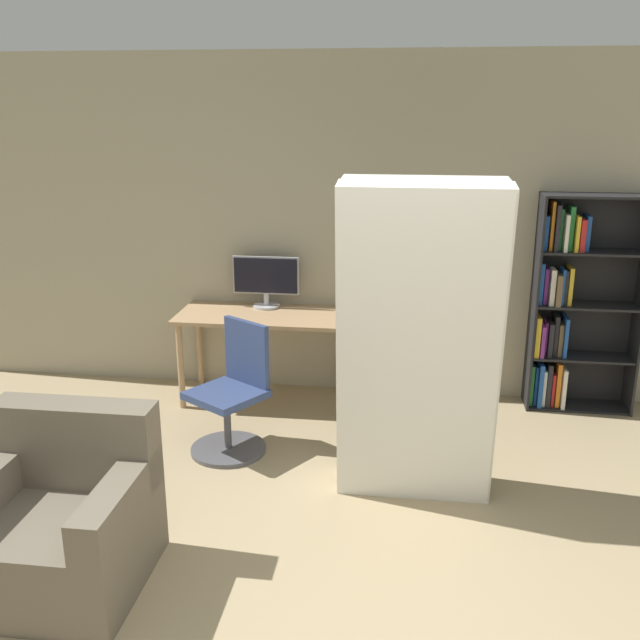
# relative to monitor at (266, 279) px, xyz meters

# --- Properties ---
(wall_back) EXTENTS (8.00, 0.06, 2.70)m
(wall_back) POSITION_rel_monitor_xyz_m (1.06, 0.16, 0.39)
(wall_back) COLOR tan
(wall_back) RESTS_ON ground
(desk) EXTENTS (1.36, 0.63, 0.72)m
(desk) POSITION_rel_monitor_xyz_m (0.02, -0.19, -0.32)
(desk) COLOR tan
(desk) RESTS_ON ground
(monitor) EXTENTS (0.54, 0.22, 0.42)m
(monitor) POSITION_rel_monitor_xyz_m (0.00, 0.00, 0.00)
(monitor) COLOR #B7B7BC
(monitor) RESTS_ON desk
(office_chair) EXTENTS (0.61, 0.61, 0.90)m
(office_chair) POSITION_rel_monitor_xyz_m (-0.02, -1.07, -0.60)
(office_chair) COLOR #4C4C51
(office_chair) RESTS_ON ground
(bookshelf) EXTENTS (0.79, 0.30, 1.68)m
(bookshelf) POSITION_rel_monitor_xyz_m (2.38, 0.01, -0.15)
(bookshelf) COLOR black
(bookshelf) RESTS_ON ground
(mattress_near) EXTENTS (0.92, 0.41, 1.93)m
(mattress_near) POSITION_rel_monitor_xyz_m (1.22, -1.60, 0.01)
(mattress_near) COLOR silver
(mattress_near) RESTS_ON ground
(mattress_far) EXTENTS (0.92, 0.26, 1.92)m
(mattress_far) POSITION_rel_monitor_xyz_m (1.22, -1.38, 0.01)
(mattress_far) COLOR silver
(mattress_far) RESTS_ON ground
(armchair) EXTENTS (0.85, 0.80, 0.85)m
(armchair) POSITION_rel_monitor_xyz_m (-0.53, -2.55, -0.64)
(armchair) COLOR #665B4C
(armchair) RESTS_ON ground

